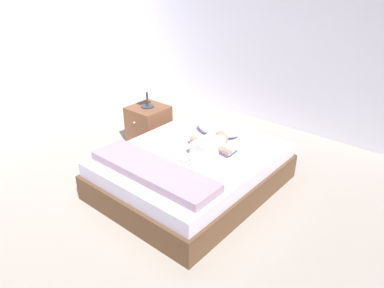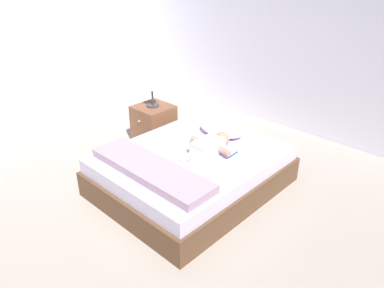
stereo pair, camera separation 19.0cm
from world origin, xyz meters
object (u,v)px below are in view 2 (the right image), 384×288
baby (210,146)px  lamp (152,86)px  nightstand (154,124)px  pillow (221,129)px  toothbrush (234,154)px  bed (192,171)px

baby → lamp: bearing=165.9°
baby → nightstand: (-1.24, 0.31, -0.23)m
pillow → toothbrush: 0.50m
bed → pillow: 0.62m
baby → nightstand: bearing=165.9°
baby → lamp: (-1.24, 0.31, 0.28)m
baby → lamp: lamp is taller
pillow → toothbrush: (0.40, -0.29, -0.05)m
baby → toothbrush: bearing=29.9°
toothbrush → lamp: bearing=172.6°
bed → lamp: size_ratio=4.94×
pillow → toothbrush: bearing=-35.6°
pillow → nightstand: 1.08m
nightstand → lamp: 0.51m
lamp → baby: bearing=-14.1°
bed → toothbrush: 0.48m
bed → toothbrush: toothbrush is taller
toothbrush → lamp: lamp is taller
bed → nightstand: 1.21m
pillow → bed: bearing=-82.7°
bed → nightstand: size_ratio=3.67×
toothbrush → nightstand: nightstand is taller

